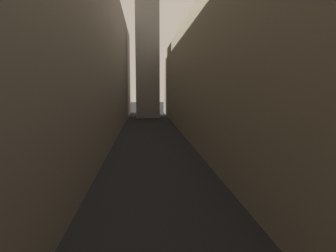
% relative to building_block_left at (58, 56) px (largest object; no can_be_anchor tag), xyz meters
% --- Properties ---
extents(ground_plane, '(264.00, 264.00, 0.00)m').
position_rel_building_block_left_xyz_m(ground_plane, '(13.21, -2.00, -12.40)').
color(ground_plane, black).
extents(building_block_left, '(15.42, 108.00, 24.80)m').
position_rel_building_block_left_xyz_m(building_block_left, '(0.00, 0.00, 0.00)').
color(building_block_left, '#756B5B').
rests_on(building_block_left, ground).
extents(building_block_right, '(10.92, 108.00, 18.90)m').
position_rel_building_block_left_xyz_m(building_block_right, '(24.17, 0.00, -2.95)').
color(building_block_right, gray).
rests_on(building_block_right, ground).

